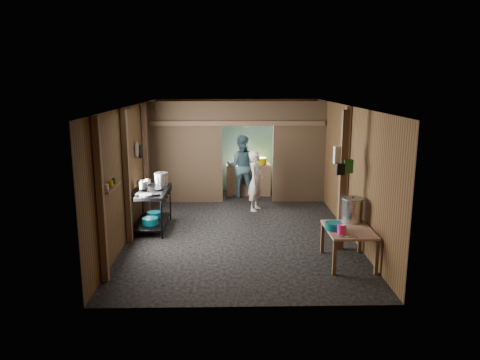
{
  "coord_description": "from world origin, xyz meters",
  "views": [
    {
      "loc": [
        -0.2,
        -9.36,
        3.11
      ],
      "look_at": [
        0.0,
        -0.2,
        1.1
      ],
      "focal_mm": 34.11,
      "sensor_mm": 36.0,
      "label": 1
    }
  ],
  "objects_px": {
    "prep_table": "(348,246)",
    "cook": "(256,181)",
    "gas_range": "(151,209)",
    "yellow_tub": "(261,161)",
    "stock_pot": "(352,210)",
    "pink_bucket": "(342,229)",
    "stove_pot_large": "(161,180)"
  },
  "relations": [
    {
      "from": "gas_range",
      "to": "stove_pot_large",
      "type": "distance_m",
      "value": 0.71
    },
    {
      "from": "pink_bucket",
      "to": "yellow_tub",
      "type": "distance_m",
      "value": 5.29
    },
    {
      "from": "prep_table",
      "to": "stock_pot",
      "type": "distance_m",
      "value": 0.68
    },
    {
      "from": "stock_pot",
      "to": "yellow_tub",
      "type": "distance_m",
      "value": 4.7
    },
    {
      "from": "gas_range",
      "to": "yellow_tub",
      "type": "xyz_separation_m",
      "value": [
        2.52,
        2.96,
        0.52
      ]
    },
    {
      "from": "stock_pot",
      "to": "yellow_tub",
      "type": "height_order",
      "value": "stock_pot"
    },
    {
      "from": "pink_bucket",
      "to": "yellow_tub",
      "type": "bearing_deg",
      "value": 100.89
    },
    {
      "from": "stove_pot_large",
      "to": "stock_pot",
      "type": "distance_m",
      "value": 4.18
    },
    {
      "from": "gas_range",
      "to": "pink_bucket",
      "type": "distance_m",
      "value": 4.17
    },
    {
      "from": "cook",
      "to": "prep_table",
      "type": "bearing_deg",
      "value": -136.31
    },
    {
      "from": "stove_pot_large",
      "to": "yellow_tub",
      "type": "bearing_deg",
      "value": 47.37
    },
    {
      "from": "prep_table",
      "to": "cook",
      "type": "distance_m",
      "value": 3.66
    },
    {
      "from": "stove_pot_large",
      "to": "yellow_tub",
      "type": "relative_size",
      "value": 0.93
    },
    {
      "from": "stove_pot_large",
      "to": "cook",
      "type": "bearing_deg",
      "value": 24.81
    },
    {
      "from": "stove_pot_large",
      "to": "pink_bucket",
      "type": "xyz_separation_m",
      "value": [
        3.34,
        -2.64,
        -0.28
      ]
    },
    {
      "from": "gas_range",
      "to": "pink_bucket",
      "type": "bearing_deg",
      "value": -32.42
    },
    {
      "from": "prep_table",
      "to": "stove_pot_large",
      "type": "height_order",
      "value": "stove_pot_large"
    },
    {
      "from": "yellow_tub",
      "to": "prep_table",
      "type": "bearing_deg",
      "value": -76.34
    },
    {
      "from": "yellow_tub",
      "to": "cook",
      "type": "height_order",
      "value": "cook"
    },
    {
      "from": "stock_pot",
      "to": "cook",
      "type": "distance_m",
      "value": 3.33
    },
    {
      "from": "prep_table",
      "to": "yellow_tub",
      "type": "xyz_separation_m",
      "value": [
        -1.19,
        4.91,
        0.63
      ]
    },
    {
      "from": "stove_pot_large",
      "to": "pink_bucket",
      "type": "relative_size",
      "value": 1.82
    },
    {
      "from": "prep_table",
      "to": "gas_range",
      "type": "bearing_deg",
      "value": 152.2
    },
    {
      "from": "pink_bucket",
      "to": "stove_pot_large",
      "type": "bearing_deg",
      "value": 141.7
    },
    {
      "from": "cook",
      "to": "stove_pot_large",
      "type": "bearing_deg",
      "value": 135.61
    },
    {
      "from": "prep_table",
      "to": "stove_pot_large",
      "type": "xyz_separation_m",
      "value": [
        -3.54,
        2.36,
        0.67
      ]
    },
    {
      "from": "stock_pot",
      "to": "cook",
      "type": "bearing_deg",
      "value": 118.08
    },
    {
      "from": "stove_pot_large",
      "to": "prep_table",
      "type": "bearing_deg",
      "value": -33.75
    },
    {
      "from": "gas_range",
      "to": "cook",
      "type": "distance_m",
      "value": 2.7
    },
    {
      "from": "prep_table",
      "to": "stove_pot_large",
      "type": "distance_m",
      "value": 4.31
    },
    {
      "from": "gas_range",
      "to": "yellow_tub",
      "type": "bearing_deg",
      "value": 49.61
    },
    {
      "from": "prep_table",
      "to": "stove_pot_large",
      "type": "bearing_deg",
      "value": 146.25
    }
  ]
}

